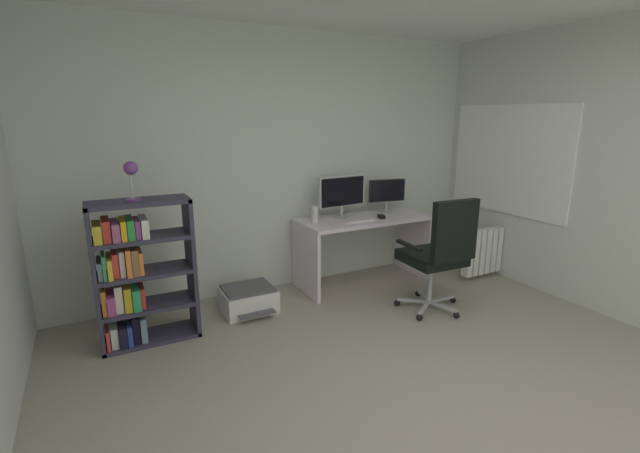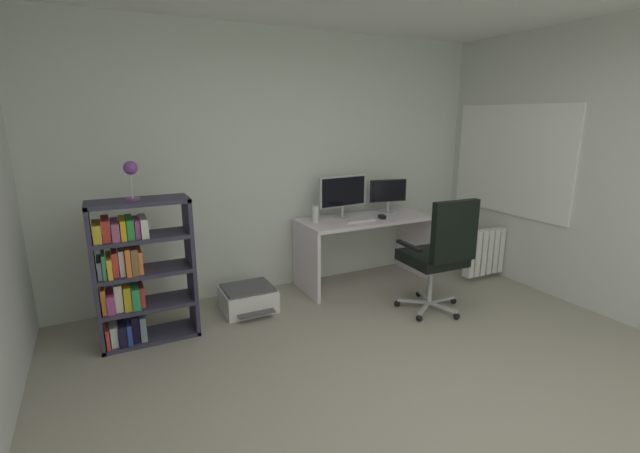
# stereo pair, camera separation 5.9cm
# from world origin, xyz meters

# --- Properties ---
(ground_plane) EXTENTS (4.68, 5.22, 0.02)m
(ground_plane) POSITION_xyz_m (0.00, 0.00, -0.01)
(ground_plane) COLOR #9C9685
(ground_plane) RESTS_ON ground
(wall_back) EXTENTS (4.68, 0.10, 2.66)m
(wall_back) POSITION_xyz_m (0.00, 2.66, 1.33)
(wall_back) COLOR silver
(wall_back) RESTS_ON ground
(window_pane) EXTENTS (0.01, 1.44, 1.10)m
(window_pane) POSITION_xyz_m (2.34, 1.74, 1.34)
(window_pane) COLOR white
(window_frame) EXTENTS (0.02, 1.52, 1.18)m
(window_frame) POSITION_xyz_m (2.33, 1.74, 1.34)
(window_frame) COLOR white
(desk) EXTENTS (1.43, 0.63, 0.74)m
(desk) POSITION_xyz_m (0.79, 2.26, 0.54)
(desk) COLOR silver
(desk) RESTS_ON ground
(monitor_main) EXTENTS (0.58, 0.18, 0.45)m
(monitor_main) POSITION_xyz_m (0.57, 2.35, 1.01)
(monitor_main) COLOR #B2B5B7
(monitor_main) RESTS_ON desk
(monitor_secondary) EXTENTS (0.43, 0.18, 0.38)m
(monitor_secondary) POSITION_xyz_m (1.16, 2.35, 0.97)
(monitor_secondary) COLOR #B2B5B7
(monitor_secondary) RESTS_ON desk
(keyboard) EXTENTS (0.34, 0.13, 0.02)m
(keyboard) POSITION_xyz_m (0.65, 2.14, 0.75)
(keyboard) COLOR silver
(keyboard) RESTS_ON desk
(computer_mouse) EXTENTS (0.08, 0.11, 0.03)m
(computer_mouse) POSITION_xyz_m (0.94, 2.14, 0.76)
(computer_mouse) COLOR black
(computer_mouse) RESTS_ON desk
(desktop_speaker) EXTENTS (0.07, 0.07, 0.17)m
(desktop_speaker) POSITION_xyz_m (0.22, 2.31, 0.83)
(desktop_speaker) COLOR silver
(desktop_speaker) RESTS_ON desk
(office_chair) EXTENTS (0.63, 0.63, 1.11)m
(office_chair) POSITION_xyz_m (0.97, 1.27, 0.62)
(office_chair) COLOR #B7BABC
(office_chair) RESTS_ON ground
(bookshelf) EXTENTS (0.76, 0.33, 1.18)m
(bookshelf) POSITION_xyz_m (-1.56, 1.98, 0.57)
(bookshelf) COLOR #332F44
(bookshelf) RESTS_ON ground
(desk_lamp) EXTENTS (0.11, 0.11, 0.30)m
(desk_lamp) POSITION_xyz_m (-1.50, 1.98, 1.39)
(desk_lamp) COLOR #783D91
(desk_lamp) RESTS_ON bookshelf
(printer) EXTENTS (0.49, 0.50, 0.24)m
(printer) POSITION_xyz_m (-0.58, 2.14, 0.12)
(printer) COLOR white
(printer) RESTS_ON ground
(radiator) EXTENTS (0.88, 0.10, 0.52)m
(radiator) POSITION_xyz_m (2.24, 1.74, 0.32)
(radiator) COLOR white
(radiator) RESTS_ON ground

